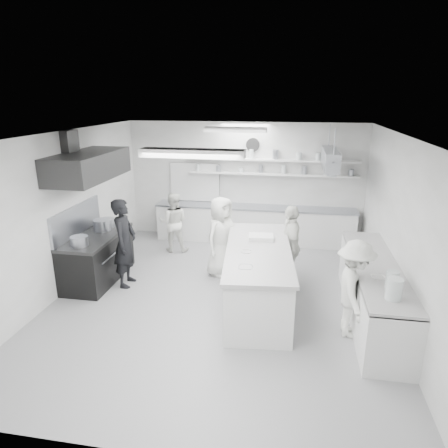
% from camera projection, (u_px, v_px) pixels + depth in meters
% --- Properties ---
extents(floor, '(6.00, 7.00, 0.02)m').
position_uv_depth(floor, '(220.00, 299.00, 7.50)').
color(floor, '#9A9BA1').
rests_on(floor, ground).
extents(ceiling, '(6.00, 7.00, 0.02)m').
position_uv_depth(ceiling, '(219.00, 134.00, 6.58)').
color(ceiling, silver).
rests_on(ceiling, wall_back).
extents(wall_back, '(6.00, 0.04, 3.00)m').
position_uv_depth(wall_back, '(244.00, 182.00, 10.33)').
color(wall_back, silver).
rests_on(wall_back, floor).
extents(wall_front, '(6.00, 0.04, 3.00)m').
position_uv_depth(wall_front, '(151.00, 332.00, 3.76)').
color(wall_front, silver).
rests_on(wall_front, floor).
extents(wall_left, '(0.04, 7.00, 3.00)m').
position_uv_depth(wall_left, '(63.00, 214.00, 7.54)').
color(wall_left, silver).
rests_on(wall_left, floor).
extents(wall_right, '(0.04, 7.00, 3.00)m').
position_uv_depth(wall_right, '(400.00, 231.00, 6.55)').
color(wall_right, silver).
rests_on(wall_right, floor).
extents(stove, '(0.80, 1.80, 0.90)m').
position_uv_depth(stove, '(98.00, 259.00, 8.17)').
color(stove, black).
rests_on(stove, floor).
extents(exhaust_hood, '(0.85, 2.00, 0.50)m').
position_uv_depth(exhaust_hood, '(88.00, 166.00, 7.59)').
color(exhaust_hood, '#2B2B2B').
rests_on(exhaust_hood, wall_left).
extents(back_counter, '(5.00, 0.60, 0.92)m').
position_uv_depth(back_counter, '(254.00, 224.00, 10.31)').
color(back_counter, silver).
rests_on(back_counter, floor).
extents(shelf_lower, '(4.20, 0.26, 0.04)m').
position_uv_depth(shelf_lower, '(272.00, 174.00, 10.01)').
color(shelf_lower, silver).
rests_on(shelf_lower, wall_back).
extents(shelf_upper, '(4.20, 0.26, 0.04)m').
position_uv_depth(shelf_upper, '(272.00, 160.00, 9.91)').
color(shelf_upper, silver).
rests_on(shelf_upper, wall_back).
extents(pass_through_window, '(1.30, 0.04, 1.00)m').
position_uv_depth(pass_through_window, '(195.00, 182.00, 10.54)').
color(pass_through_window, black).
rests_on(pass_through_window, wall_back).
extents(wall_clock, '(0.32, 0.05, 0.32)m').
position_uv_depth(wall_clock, '(253.00, 145.00, 9.97)').
color(wall_clock, white).
rests_on(wall_clock, wall_back).
extents(right_counter, '(0.74, 3.30, 0.94)m').
position_uv_depth(right_counter, '(373.00, 292.00, 6.73)').
color(right_counter, silver).
rests_on(right_counter, floor).
extents(pot_rack, '(0.30, 1.60, 0.40)m').
position_uv_depth(pot_rack, '(330.00, 159.00, 8.72)').
color(pot_rack, '#9A9EA8').
rests_on(pot_rack, ceiling).
extents(light_fixture_front, '(1.30, 0.25, 0.10)m').
position_uv_depth(light_fixture_front, '(192.00, 153.00, 4.92)').
color(light_fixture_front, silver).
rests_on(light_fixture_front, ceiling).
extents(light_fixture_rear, '(1.30, 0.25, 0.10)m').
position_uv_depth(light_fixture_rear, '(235.00, 130.00, 8.29)').
color(light_fixture_rear, silver).
rests_on(light_fixture_rear, ceiling).
extents(prep_island, '(1.31, 2.87, 1.02)m').
position_uv_depth(prep_island, '(258.00, 278.00, 7.16)').
color(prep_island, silver).
rests_on(prep_island, floor).
extents(stove_pot, '(0.35, 0.35, 0.28)m').
position_uv_depth(stove_pot, '(102.00, 226.00, 8.28)').
color(stove_pot, '#9A9EA8').
rests_on(stove_pot, stove).
extents(cook_stove, '(0.45, 0.66, 1.76)m').
position_uv_depth(cook_stove, '(125.00, 243.00, 7.82)').
color(cook_stove, black).
rests_on(cook_stove, floor).
extents(cook_back, '(0.77, 0.64, 1.44)m').
position_uv_depth(cook_back, '(173.00, 222.00, 9.61)').
color(cook_back, white).
rests_on(cook_back, floor).
extents(cook_island_left, '(0.86, 0.98, 1.68)m').
position_uv_depth(cook_island_left, '(221.00, 237.00, 8.29)').
color(cook_island_left, white).
rests_on(cook_island_left, floor).
extents(cook_island_right, '(0.51, 1.00, 1.63)m').
position_uv_depth(cook_island_right, '(290.00, 246.00, 7.85)').
color(cook_island_right, white).
rests_on(cook_island_right, floor).
extents(cook_right, '(0.58, 1.01, 1.56)m').
position_uv_depth(cook_right, '(354.00, 289.00, 6.16)').
color(cook_right, white).
rests_on(cook_right, floor).
extents(bowl_island_a, '(0.24, 0.24, 0.06)m').
position_uv_depth(bowl_island_a, '(246.00, 268.00, 6.25)').
color(bowl_island_a, '#9A9EA8').
rests_on(bowl_island_a, prep_island).
extents(bowl_island_b, '(0.23, 0.23, 0.06)m').
position_uv_depth(bowl_island_b, '(246.00, 253.00, 6.86)').
color(bowl_island_b, silver).
rests_on(bowl_island_b, prep_island).
extents(bowl_right, '(0.25, 0.25, 0.05)m').
position_uv_depth(bowl_right, '(378.00, 278.00, 6.11)').
color(bowl_right, silver).
rests_on(bowl_right, right_counter).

